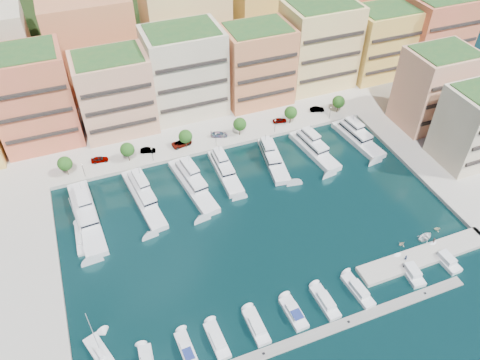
# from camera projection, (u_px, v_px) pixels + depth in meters

# --- Properties ---
(ground) EXTENTS (400.00, 400.00, 0.00)m
(ground) POSITION_uv_depth(u_px,v_px,m) (260.00, 225.00, 110.12)
(ground) COLOR black
(ground) RESTS_ON ground
(north_quay) EXTENTS (220.00, 64.00, 2.00)m
(north_quay) POSITION_uv_depth(u_px,v_px,m) (186.00, 94.00, 153.02)
(north_quay) COLOR #9E998E
(north_quay) RESTS_ON ground
(hillside) EXTENTS (240.00, 40.00, 58.00)m
(hillside) POSITION_uv_depth(u_px,v_px,m) (152.00, 34.00, 186.24)
(hillside) COLOR #263B18
(hillside) RESTS_ON ground
(south_pontoon) EXTENTS (72.00, 2.20, 0.35)m
(south_pontoon) POSITION_uv_depth(u_px,v_px,m) (307.00, 338.00, 88.55)
(south_pontoon) COLOR gray
(south_pontoon) RESTS_ON ground
(finger_pier) EXTENTS (32.00, 5.00, 2.00)m
(finger_pier) POSITION_uv_depth(u_px,v_px,m) (424.00, 257.00, 102.97)
(finger_pier) COLOR #9E998E
(finger_pier) RESTS_ON ground
(apartment_1) EXTENTS (20.00, 16.50, 26.80)m
(apartment_1) POSITION_uv_depth(u_px,v_px,m) (33.00, 98.00, 124.66)
(apartment_1) COLOR #D55B47
(apartment_1) RESTS_ON north_quay
(apartment_2) EXTENTS (20.00, 15.50, 22.80)m
(apartment_2) POSITION_uv_depth(u_px,v_px,m) (115.00, 93.00, 130.27)
(apartment_2) COLOR tan
(apartment_2) RESTS_ON north_quay
(apartment_3) EXTENTS (22.00, 16.50, 25.80)m
(apartment_3) POSITION_uv_depth(u_px,v_px,m) (185.00, 72.00, 136.31)
(apartment_3) COLOR beige
(apartment_3) RESTS_ON north_quay
(apartment_4) EXTENTS (20.00, 15.50, 23.80)m
(apartment_4) POSITION_uv_depth(u_px,v_px,m) (257.00, 64.00, 141.51)
(apartment_4) COLOR #CE774D
(apartment_4) RESTS_ON north_quay
(apartment_5) EXTENTS (22.00, 16.50, 26.80)m
(apartment_5) POSITION_uv_depth(u_px,v_px,m) (319.00, 45.00, 147.82)
(apartment_5) COLOR #EDD57D
(apartment_5) RESTS_ON north_quay
(apartment_6) EXTENTS (20.00, 15.50, 22.80)m
(apartment_6) POSITION_uv_depth(u_px,v_px,m) (380.00, 42.00, 153.70)
(apartment_6) COLOR #DDB051
(apartment_6) RESTS_ON north_quay
(apartment_7) EXTENTS (22.00, 16.50, 24.80)m
(apartment_7) POSITION_uv_depth(u_px,v_px,m) (435.00, 32.00, 157.03)
(apartment_7) COLOR #D55B47
(apartment_7) RESTS_ON north_quay
(apartment_east_a) EXTENTS (18.00, 14.50, 22.80)m
(apartment_east_a) POSITION_uv_depth(u_px,v_px,m) (434.00, 88.00, 132.40)
(apartment_east_a) COLOR tan
(apartment_east_a) RESTS_ON east_quay
(apartment_east_b) EXTENTS (18.00, 14.50, 20.80)m
(apartment_east_b) POSITION_uv_depth(u_px,v_px,m) (479.00, 125.00, 120.61)
(apartment_east_b) COLOR beige
(apartment_east_b) RESTS_ON east_quay
(backblock_1) EXTENTS (26.00, 18.00, 30.00)m
(backblock_1) POSITION_uv_depth(u_px,v_px,m) (92.00, 46.00, 143.88)
(backblock_1) COLOR #CE774D
(backblock_1) RESTS_ON north_quay
(backblock_2) EXTENTS (26.00, 18.00, 30.00)m
(backblock_2) POSITION_uv_depth(u_px,v_px,m) (186.00, 30.00, 151.95)
(backblock_2) COLOR #EDD57D
(backblock_2) RESTS_ON north_quay
(backblock_3) EXTENTS (26.00, 18.00, 30.00)m
(backblock_3) POSITION_uv_depth(u_px,v_px,m) (270.00, 17.00, 160.03)
(backblock_3) COLOR #DDB051
(backblock_3) RESTS_ON north_quay
(backblock_4) EXTENTS (26.00, 18.00, 30.00)m
(backblock_4) POSITION_uv_depth(u_px,v_px,m) (347.00, 4.00, 168.11)
(backblock_4) COLOR #D55B47
(backblock_4) RESTS_ON north_quay
(tree_0) EXTENTS (3.80, 3.80, 5.65)m
(tree_0) POSITION_uv_depth(u_px,v_px,m) (65.00, 164.00, 119.35)
(tree_0) COLOR #473323
(tree_0) RESTS_ON north_quay
(tree_1) EXTENTS (3.80, 3.80, 5.65)m
(tree_1) POSITION_uv_depth(u_px,v_px,m) (127.00, 150.00, 123.66)
(tree_1) COLOR #473323
(tree_1) RESTS_ON north_quay
(tree_2) EXTENTS (3.80, 3.80, 5.65)m
(tree_2) POSITION_uv_depth(u_px,v_px,m) (185.00, 136.00, 127.97)
(tree_2) COLOR #473323
(tree_2) RESTS_ON north_quay
(tree_3) EXTENTS (3.80, 3.80, 5.65)m
(tree_3) POSITION_uv_depth(u_px,v_px,m) (240.00, 124.00, 132.28)
(tree_3) COLOR #473323
(tree_3) RESTS_ON north_quay
(tree_4) EXTENTS (3.80, 3.80, 5.65)m
(tree_4) POSITION_uv_depth(u_px,v_px,m) (291.00, 113.00, 136.58)
(tree_4) COLOR #473323
(tree_4) RESTS_ON north_quay
(tree_5) EXTENTS (3.80, 3.80, 5.65)m
(tree_5) POSITION_uv_depth(u_px,v_px,m) (339.00, 102.00, 140.89)
(tree_5) COLOR #473323
(tree_5) RESTS_ON north_quay
(lamppost_0) EXTENTS (0.30, 0.30, 4.20)m
(lamppost_0) POSITION_uv_depth(u_px,v_px,m) (83.00, 168.00, 119.45)
(lamppost_0) COLOR black
(lamppost_0) RESTS_ON north_quay
(lamppost_1) EXTENTS (0.30, 0.30, 4.20)m
(lamppost_1) POSITION_uv_depth(u_px,v_px,m) (152.00, 152.00, 124.30)
(lamppost_1) COLOR black
(lamppost_1) RESTS_ON north_quay
(lamppost_2) EXTENTS (0.30, 0.30, 4.20)m
(lamppost_2) POSITION_uv_depth(u_px,v_px,m) (216.00, 137.00, 129.14)
(lamppost_2) COLOR black
(lamppost_2) RESTS_ON north_quay
(lamppost_3) EXTENTS (0.30, 0.30, 4.20)m
(lamppost_3) POSITION_uv_depth(u_px,v_px,m) (275.00, 124.00, 133.99)
(lamppost_3) COLOR black
(lamppost_3) RESTS_ON north_quay
(lamppost_4) EXTENTS (0.30, 0.30, 4.20)m
(lamppost_4) POSITION_uv_depth(u_px,v_px,m) (330.00, 111.00, 138.84)
(lamppost_4) COLOR black
(lamppost_4) RESTS_ON north_quay
(yacht_0) EXTENTS (6.35, 25.63, 7.30)m
(yacht_0) POSITION_uv_depth(u_px,v_px,m) (86.00, 213.00, 111.19)
(yacht_0) COLOR silver
(yacht_0) RESTS_ON ground
(yacht_1) EXTENTS (6.92, 23.27, 7.30)m
(yacht_1) POSITION_uv_depth(u_px,v_px,m) (143.00, 196.00, 115.77)
(yacht_1) COLOR silver
(yacht_1) RESTS_ON ground
(yacht_2) EXTENTS (7.43, 22.73, 7.30)m
(yacht_2) POSITION_uv_depth(u_px,v_px,m) (192.00, 182.00, 119.36)
(yacht_2) COLOR silver
(yacht_2) RESTS_ON ground
(yacht_3) EXTENTS (4.37, 18.39, 7.30)m
(yacht_3) POSITION_uv_depth(u_px,v_px,m) (224.00, 169.00, 123.18)
(yacht_3) COLOR silver
(yacht_3) RESTS_ON ground
(yacht_4) EXTENTS (7.06, 19.22, 7.30)m
(yacht_4) POSITION_uv_depth(u_px,v_px,m) (273.00, 158.00, 126.82)
(yacht_4) COLOR silver
(yacht_4) RESTS_ON ground
(yacht_5) EXTENTS (6.88, 19.54, 7.30)m
(yacht_5) POSITION_uv_depth(u_px,v_px,m) (313.00, 148.00, 129.98)
(yacht_5) COLOR silver
(yacht_5) RESTS_ON ground
(yacht_6) EXTENTS (6.91, 19.37, 7.30)m
(yacht_6) POSITION_uv_depth(u_px,v_px,m) (357.00, 137.00, 133.81)
(yacht_6) COLOR silver
(yacht_6) RESTS_ON ground
(cruiser_1) EXTENTS (2.91, 8.47, 2.66)m
(cruiser_1) POSITION_uv_depth(u_px,v_px,m) (187.00, 351.00, 85.98)
(cruiser_1) COLOR silver
(cruiser_1) RESTS_ON ground
(cruiser_2) EXTENTS (3.01, 8.19, 2.55)m
(cruiser_2) POSITION_uv_depth(u_px,v_px,m) (217.00, 341.00, 87.58)
(cruiser_2) COLOR silver
(cruiser_2) RESTS_ON ground
(cruiser_3) EXTENTS (2.91, 8.17, 2.55)m
(cruiser_3) POSITION_uv_depth(u_px,v_px,m) (256.00, 327.00, 89.73)
(cruiser_3) COLOR silver
(cruiser_3) RESTS_ON ground
(cruiser_4) EXTENTS (3.13, 7.80, 2.66)m
(cruiser_4) POSITION_uv_depth(u_px,v_px,m) (294.00, 313.00, 91.85)
(cruiser_4) COLOR silver
(cruiser_4) RESTS_ON ground
(cruiser_5) EXTENTS (2.93, 8.36, 2.55)m
(cruiser_5) POSITION_uv_depth(u_px,v_px,m) (325.00, 302.00, 93.76)
(cruiser_5) COLOR silver
(cruiser_5) RESTS_ON ground
(cruiser_6) EXTENTS (3.23, 8.98, 2.55)m
(cruiser_6) POSITION_uv_depth(u_px,v_px,m) (358.00, 291.00, 95.81)
(cruiser_6) COLOR silver
(cruiser_6) RESTS_ON ground
(cruiser_8) EXTENTS (3.55, 8.05, 2.55)m
(cruiser_8) POSITION_uv_depth(u_px,v_px,m) (411.00, 272.00, 99.31)
(cruiser_8) COLOR silver
(cruiser_8) RESTS_ON ground
(cruiser_9) EXTENTS (3.20, 7.85, 2.55)m
(cruiser_9) POSITION_uv_depth(u_px,v_px,m) (445.00, 260.00, 101.74)
(cruiser_9) COLOR silver
(cruiser_9) RESTS_ON ground
(sailboat_2) EXTENTS (3.04, 9.86, 13.20)m
(sailboat_2) POSITION_uv_depth(u_px,v_px,m) (82.00, 239.00, 106.44)
(sailboat_2) COLOR silver
(sailboat_2) RESTS_ON ground
(sailboat_0) EXTENTS (5.29, 8.64, 13.20)m
(sailboat_0) POSITION_uv_depth(u_px,v_px,m) (100.00, 353.00, 85.98)
(sailboat_0) COLOR silver
(sailboat_0) RESTS_ON ground
(tender_2) EXTENTS (4.53, 3.76, 0.81)m
(tender_2) POSITION_uv_depth(u_px,v_px,m) (426.00, 237.00, 106.79)
(tender_2) COLOR white
(tender_2) RESTS_ON ground
(tender_3) EXTENTS (2.03, 1.87, 0.89)m
(tender_3) POSITION_uv_depth(u_px,v_px,m) (437.00, 229.00, 108.60)
(tender_3) COLOR beige
(tender_3) RESTS_ON ground
(tender_1) EXTENTS (1.91, 1.72, 0.89)m
(tender_1) POSITION_uv_depth(u_px,v_px,m) (402.00, 244.00, 105.22)
(tender_1) COLOR beige
(tender_1) RESTS_ON ground
(car_0) EXTENTS (4.68, 2.38, 1.53)m
(car_0) POSITION_uv_depth(u_px,v_px,m) (100.00, 159.00, 125.34)
(car_0) COLOR gray
(car_0) RESTS_ON north_quay
(car_1) EXTENTS (4.37, 2.56, 1.36)m
(car_1) POSITION_uv_depth(u_px,v_px,m) (148.00, 150.00, 128.36)
(car_1) COLOR gray
(car_1) RESTS_ON north_quay
(car_2) EXTENTS (6.03, 3.52, 1.58)m
(car_2) POSITION_uv_depth(u_px,v_px,m) (182.00, 143.00, 130.60)
(car_2) COLOR gray
(car_2) RESTS_ON north_quay
(car_3) EXTENTS (5.17, 3.35, 1.39)m
(car_3) POSITION_uv_depth(u_px,v_px,m) (219.00, 134.00, 133.81)
(car_3) COLOR gray
(car_3) RESTS_ON north_quay
(car_4) EXTENTS (4.27, 2.37, 1.37)m
(car_4) POSITION_uv_depth(u_px,v_px,m) (280.00, 120.00, 139.01)
(car_4) COLOR gray
(car_4) RESTS_ON north_quay
(car_5) EXTENTS (4.54, 2.65, 1.41)m
(car_5) POSITION_uv_depth(u_px,v_px,m) (317.00, 109.00, 143.38)
(car_5) COLOR gray
(car_5) RESTS_ON north_quay
(person_0) EXTENTS (0.57, 0.67, 1.55)m
(person_0) POSITION_uv_depth(u_px,v_px,m) (406.00, 258.00, 100.61)
(person_0) COLOR #283551
(person_0) RESTS_ON finger_pier
(person_1) EXTENTS (0.94, 0.85, 1.59)m
(person_1) POSITION_uv_depth(u_px,v_px,m) (434.00, 241.00, 104.11)
(person_1) COLOR brown
(person_1) RESTS_ON finger_pier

